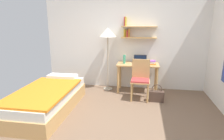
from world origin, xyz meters
TOP-DOWN VIEW (x-y plane):
  - ground_plane at (0.00, 0.00)m, footprint 5.28×5.28m
  - wall_back at (0.00, 2.02)m, footprint 4.40×0.27m
  - bed at (-1.46, 0.30)m, footprint 0.98×1.99m
  - desk at (0.28, 1.70)m, footprint 1.04×0.51m
  - desk_chair at (0.37, 1.23)m, footprint 0.44×0.40m
  - standing_lamp at (-0.49, 1.74)m, footprint 0.42×0.42m
  - laptop at (0.34, 1.76)m, footprint 0.33×0.22m
  - water_bottle at (-0.06, 1.67)m, footprint 0.06×0.06m
  - book_stack at (0.63, 1.71)m, footprint 0.19×0.25m
  - handbag at (0.74, 1.11)m, footprint 0.33×0.13m

SIDE VIEW (x-z plane):
  - ground_plane at x=0.00m, z-range 0.00..0.00m
  - handbag at x=0.74m, z-range -0.07..0.34m
  - bed at x=-1.46m, z-range -0.03..0.51m
  - desk_chair at x=0.37m, z-range 0.05..0.96m
  - desk at x=0.28m, z-range 0.22..0.95m
  - book_stack at x=0.63m, z-range 0.73..0.82m
  - laptop at x=0.34m, z-range 0.68..0.89m
  - water_bottle at x=-0.06m, z-range 0.73..0.95m
  - wall_back at x=0.00m, z-range 0.00..2.60m
  - standing_lamp at x=-0.49m, z-range 0.62..2.23m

